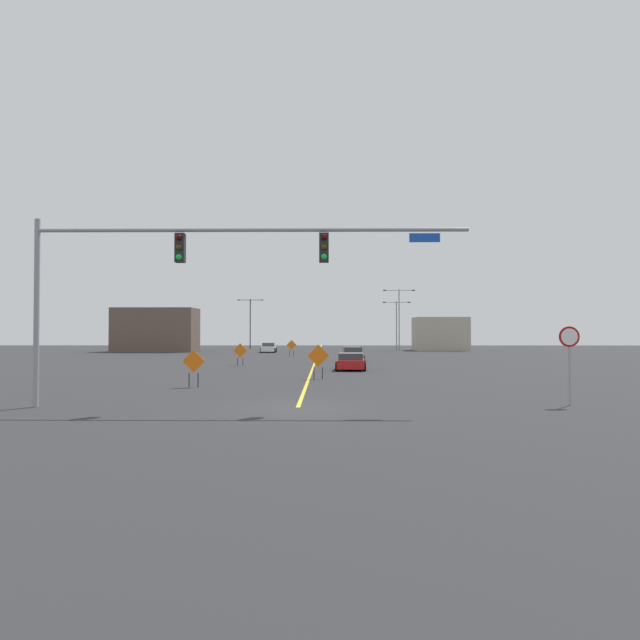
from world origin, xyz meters
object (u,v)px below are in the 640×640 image
(street_lamp_near_right, at_px, (399,314))
(car_red_passing, at_px, (351,362))
(construction_sign_right_shoulder, at_px, (292,346))
(construction_sign_left_lane, at_px, (318,357))
(street_lamp_mid_left, at_px, (250,319))
(traffic_signal_assembly, at_px, (187,262))
(construction_sign_left_shoulder, at_px, (240,352))
(car_orange_approaching, at_px, (352,355))
(car_white_distant, at_px, (269,348))
(construction_sign_median_near, at_px, (194,364))
(stop_sign, at_px, (569,350))
(street_lamp_near_left, at_px, (396,321))

(street_lamp_near_right, distance_m, car_red_passing, 40.73)
(construction_sign_right_shoulder, height_order, construction_sign_left_lane, construction_sign_left_lane)
(construction_sign_right_shoulder, bearing_deg, street_lamp_mid_left, 106.07)
(construction_sign_left_lane, distance_m, car_red_passing, 8.10)
(traffic_signal_assembly, distance_m, construction_sign_left_shoulder, 25.60)
(construction_sign_left_shoulder, bearing_deg, street_lamp_near_right, 63.23)
(car_orange_approaching, relative_size, car_white_distant, 1.05)
(street_lamp_mid_left, bearing_deg, construction_sign_left_lane, -78.58)
(construction_sign_median_near, distance_m, car_red_passing, 15.06)
(stop_sign, bearing_deg, car_red_passing, 110.50)
(construction_sign_left_shoulder, distance_m, car_white_distant, 29.28)
(construction_sign_right_shoulder, bearing_deg, car_orange_approaching, -58.87)
(construction_sign_median_near, bearing_deg, construction_sign_right_shoulder, 85.56)
(street_lamp_near_right, relative_size, construction_sign_right_shoulder, 4.78)
(car_orange_approaching, bearing_deg, street_lamp_mid_left, 110.22)
(traffic_signal_assembly, height_order, car_orange_approaching, traffic_signal_assembly)
(car_orange_approaching, relative_size, car_red_passing, 1.06)
(construction_sign_right_shoulder, height_order, car_orange_approaching, construction_sign_right_shoulder)
(street_lamp_mid_left, xyz_separation_m, car_red_passing, (14.22, -51.69, -4.28))
(construction_sign_left_shoulder, relative_size, car_white_distant, 0.44)
(construction_sign_right_shoulder, relative_size, car_white_distant, 0.45)
(traffic_signal_assembly, bearing_deg, construction_sign_right_shoulder, 88.39)
(street_lamp_near_left, xyz_separation_m, construction_sign_left_shoulder, (-17.10, -35.77, -3.22))
(traffic_signal_assembly, height_order, construction_sign_median_near, traffic_signal_assembly)
(street_lamp_mid_left, distance_m, car_red_passing, 53.78)
(street_lamp_near_right, bearing_deg, street_lamp_near_left, 96.97)
(street_lamp_mid_left, xyz_separation_m, car_orange_approaching, (14.82, -40.24, -4.23))
(street_lamp_near_right, xyz_separation_m, car_orange_approaching, (-7.98, -28.09, -4.59))
(construction_sign_median_near, relative_size, car_orange_approaching, 0.42)
(stop_sign, distance_m, construction_sign_median_near, 16.80)
(street_lamp_near_left, relative_size, construction_sign_left_shoulder, 3.98)
(construction_sign_right_shoulder, bearing_deg, car_red_passing, -75.58)
(street_lamp_near_right, distance_m, car_orange_approaching, 29.57)
(traffic_signal_assembly, bearing_deg, construction_sign_left_shoulder, 94.46)
(car_red_passing, bearing_deg, construction_sign_right_shoulder, 104.42)
(car_white_distant, distance_m, car_red_passing, 35.81)
(traffic_signal_assembly, xyz_separation_m, construction_sign_left_shoulder, (-1.97, 25.19, -4.10))
(street_lamp_near_right, distance_m, construction_sign_right_shoulder, 23.16)
(street_lamp_near_left, distance_m, street_lamp_near_right, 1.76)
(construction_sign_right_shoulder, xyz_separation_m, construction_sign_left_shoulder, (-3.14, -16.37, -0.04))
(street_lamp_near_right, height_order, construction_sign_median_near, street_lamp_near_right)
(traffic_signal_assembly, xyz_separation_m, construction_sign_left_lane, (4.52, 12.15, -3.98))
(traffic_signal_assembly, distance_m, construction_sign_right_shoulder, 41.78)
(construction_sign_median_near, bearing_deg, street_lamp_mid_left, 95.32)
(street_lamp_mid_left, relative_size, construction_sign_median_near, 4.45)
(car_white_distant, bearing_deg, construction_sign_median_near, -88.56)
(street_lamp_near_left, distance_m, street_lamp_mid_left, 24.99)
(street_lamp_mid_left, bearing_deg, construction_sign_median_near, -84.68)
(traffic_signal_assembly, xyz_separation_m, street_lamp_near_right, (15.32, 59.45, 0.01))
(construction_sign_right_shoulder, bearing_deg, traffic_signal_assembly, -91.61)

